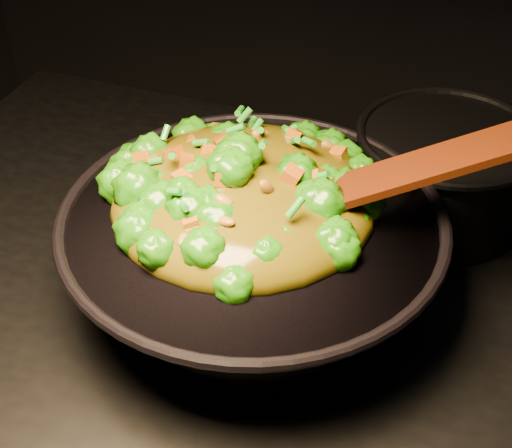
% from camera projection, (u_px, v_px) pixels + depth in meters
% --- Properties ---
extents(wok, '(0.48, 0.48, 0.11)m').
position_uv_depth(wok, '(253.00, 259.00, 0.86)').
color(wok, black).
rests_on(wok, stovetop).
extents(stir_fry, '(0.31, 0.31, 0.10)m').
position_uv_depth(stir_fry, '(243.00, 168.00, 0.81)').
color(stir_fry, '#257A08').
rests_on(stir_fry, wok).
extents(spatula, '(0.32, 0.15, 0.13)m').
position_uv_depth(spatula, '(386.00, 178.00, 0.78)').
color(spatula, '#371208').
rests_on(spatula, wok).
extents(back_pot, '(0.25, 0.25, 0.12)m').
position_uv_depth(back_pot, '(443.00, 173.00, 0.97)').
color(back_pot, black).
rests_on(back_pot, stovetop).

